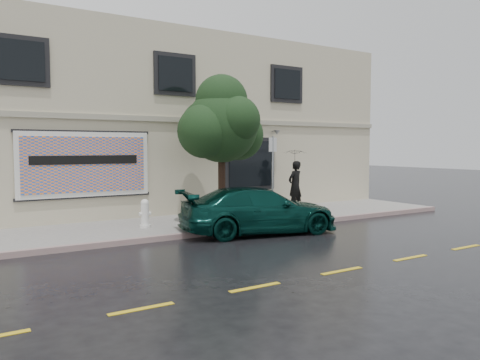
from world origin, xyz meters
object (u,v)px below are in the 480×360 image
pedestrian (295,185)px  fire_hydrant (145,214)px  car (259,210)px  street_tree (222,127)px

pedestrian → fire_hydrant: size_ratio=2.19×
car → pedestrian: size_ratio=2.51×
car → fire_hydrant: car is taller
car → fire_hydrant: (-2.87, 1.99, -0.13)m
pedestrian → fire_hydrant: 6.60m
street_tree → fire_hydrant: size_ratio=4.98×
pedestrian → fire_hydrant: pedestrian is taller
street_tree → fire_hydrant: bearing=179.8°
car → pedestrian: pedestrian is taller
car → fire_hydrant: size_ratio=5.50×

